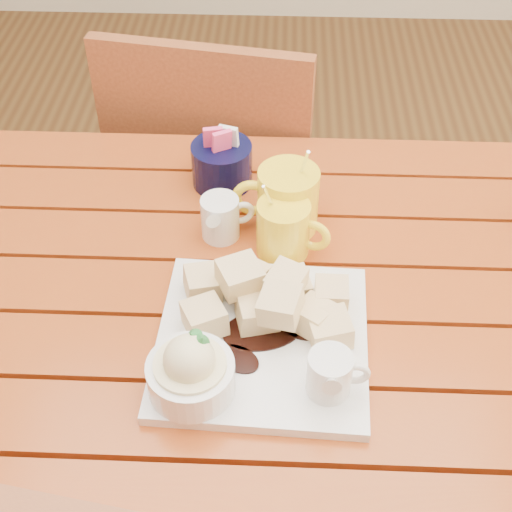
{
  "coord_description": "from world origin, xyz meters",
  "views": [
    {
      "loc": [
        0.04,
        -0.73,
        1.52
      ],
      "look_at": [
        0.01,
        -0.0,
        0.82
      ],
      "focal_mm": 50.0,
      "sensor_mm": 36.0,
      "label": 1
    }
  ],
  "objects_px": {
    "dessert_plate": "(250,338)",
    "coffee_mug_right": "(285,228)",
    "table": "(251,336)",
    "coffee_mug_left": "(286,199)",
    "chair_far": "(221,184)"
  },
  "relations": [
    {
      "from": "coffee_mug_right",
      "to": "chair_far",
      "type": "bearing_deg",
      "value": 124.16
    },
    {
      "from": "dessert_plate",
      "to": "coffee_mug_left",
      "type": "relative_size",
      "value": 1.84
    },
    {
      "from": "table",
      "to": "coffee_mug_left",
      "type": "distance_m",
      "value": 0.22
    },
    {
      "from": "dessert_plate",
      "to": "table",
      "type": "bearing_deg",
      "value": 92.07
    },
    {
      "from": "coffee_mug_left",
      "to": "coffee_mug_right",
      "type": "bearing_deg",
      "value": -87.63
    },
    {
      "from": "coffee_mug_right",
      "to": "chair_far",
      "type": "height_order",
      "value": "chair_far"
    },
    {
      "from": "table",
      "to": "chair_far",
      "type": "relative_size",
      "value": 1.33
    },
    {
      "from": "dessert_plate",
      "to": "coffee_mug_right",
      "type": "relative_size",
      "value": 2.19
    },
    {
      "from": "table",
      "to": "chair_far",
      "type": "height_order",
      "value": "chair_far"
    },
    {
      "from": "table",
      "to": "dessert_plate",
      "type": "relative_size",
      "value": 4.04
    },
    {
      "from": "coffee_mug_right",
      "to": "chair_far",
      "type": "xyz_separation_m",
      "value": [
        -0.14,
        0.48,
        -0.29
      ]
    },
    {
      "from": "coffee_mug_left",
      "to": "dessert_plate",
      "type": "bearing_deg",
      "value": -96.49
    },
    {
      "from": "coffee_mug_left",
      "to": "coffee_mug_right",
      "type": "distance_m",
      "value": 0.06
    },
    {
      "from": "dessert_plate",
      "to": "chair_far",
      "type": "bearing_deg",
      "value": 98.43
    },
    {
      "from": "table",
      "to": "coffee_mug_right",
      "type": "distance_m",
      "value": 0.18
    }
  ]
}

